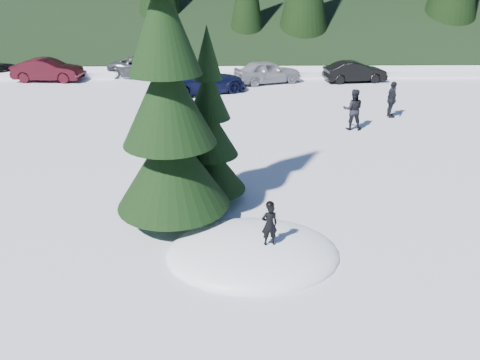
{
  "coord_description": "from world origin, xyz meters",
  "views": [
    {
      "loc": [
        -0.52,
        -10.27,
        6.65
      ],
      "look_at": [
        -0.29,
        2.25,
        1.1
      ],
      "focal_mm": 35.0,
      "sensor_mm": 36.0,
      "label": 1
    }
  ],
  "objects_px": {
    "spruce_tall": "(168,111)",
    "child_skier": "(269,224)",
    "spruce_short": "(210,137)",
    "adult_1": "(392,100)",
    "adult_0": "(353,110)",
    "car_4": "(267,72)",
    "car_2": "(146,67)",
    "car_5": "(355,72)",
    "car_3": "(202,80)",
    "car_1": "(48,70)"
  },
  "relations": [
    {
      "from": "adult_0",
      "to": "car_3",
      "type": "xyz_separation_m",
      "value": [
        -7.33,
        7.3,
        -0.17
      ]
    },
    {
      "from": "spruce_short",
      "to": "car_5",
      "type": "xyz_separation_m",
      "value": [
        8.87,
        17.62,
        -1.43
      ]
    },
    {
      "from": "car_2",
      "to": "car_4",
      "type": "bearing_deg",
      "value": -83.21
    },
    {
      "from": "adult_0",
      "to": "car_4",
      "type": "xyz_separation_m",
      "value": [
        -3.2,
        10.04,
        -0.19
      ]
    },
    {
      "from": "adult_0",
      "to": "car_1",
      "type": "xyz_separation_m",
      "value": [
        -17.81,
        10.93,
        -0.19
      ]
    },
    {
      "from": "adult_1",
      "to": "car_3",
      "type": "relative_size",
      "value": 0.34
    },
    {
      "from": "car_5",
      "to": "car_1",
      "type": "bearing_deg",
      "value": 80.21
    },
    {
      "from": "spruce_short",
      "to": "car_5",
      "type": "bearing_deg",
      "value": 63.28
    },
    {
      "from": "spruce_short",
      "to": "car_3",
      "type": "bearing_deg",
      "value": 94.31
    },
    {
      "from": "spruce_tall",
      "to": "car_2",
      "type": "bearing_deg",
      "value": 101.57
    },
    {
      "from": "adult_1",
      "to": "adult_0",
      "type": "bearing_deg",
      "value": 128.44
    },
    {
      "from": "car_2",
      "to": "spruce_short",
      "type": "bearing_deg",
      "value": -144.96
    },
    {
      "from": "spruce_tall",
      "to": "spruce_short",
      "type": "bearing_deg",
      "value": 54.46
    },
    {
      "from": "spruce_short",
      "to": "car_5",
      "type": "relative_size",
      "value": 1.32
    },
    {
      "from": "car_3",
      "to": "car_5",
      "type": "xyz_separation_m",
      "value": [
        9.97,
        3.02,
        -0.1
      ]
    },
    {
      "from": "spruce_tall",
      "to": "child_skier",
      "type": "distance_m",
      "value": 4.03
    },
    {
      "from": "child_skier",
      "to": "car_2",
      "type": "distance_m",
      "value": 23.74
    },
    {
      "from": "spruce_short",
      "to": "car_1",
      "type": "xyz_separation_m",
      "value": [
        -11.57,
        18.22,
        -1.36
      ]
    },
    {
      "from": "car_5",
      "to": "car_2",
      "type": "bearing_deg",
      "value": 75.29
    },
    {
      "from": "spruce_tall",
      "to": "child_skier",
      "type": "height_order",
      "value": "spruce_tall"
    },
    {
      "from": "child_skier",
      "to": "car_5",
      "type": "distance_m",
      "value": 22.34
    },
    {
      "from": "car_2",
      "to": "adult_0",
      "type": "bearing_deg",
      "value": -116.36
    },
    {
      "from": "spruce_tall",
      "to": "adult_0",
      "type": "xyz_separation_m",
      "value": [
        7.23,
        8.69,
        -2.38
      ]
    },
    {
      "from": "child_skier",
      "to": "car_2",
      "type": "xyz_separation_m",
      "value": [
        -6.81,
        22.75,
        -0.32
      ]
    },
    {
      "from": "spruce_short",
      "to": "car_3",
      "type": "relative_size",
      "value": 1.01
    },
    {
      "from": "child_skier",
      "to": "car_1",
      "type": "distance_m",
      "value": 25.39
    },
    {
      "from": "spruce_tall",
      "to": "spruce_short",
      "type": "xyz_separation_m",
      "value": [
        1.0,
        1.4,
        -1.22
      ]
    },
    {
      "from": "adult_1",
      "to": "car_2",
      "type": "xyz_separation_m",
      "value": [
        -13.87,
        10.01,
        -0.19
      ]
    },
    {
      "from": "adult_0",
      "to": "car_4",
      "type": "relative_size",
      "value": 0.43
    },
    {
      "from": "car_4",
      "to": "car_5",
      "type": "xyz_separation_m",
      "value": [
        5.83,
        0.28,
        -0.08
      ]
    },
    {
      "from": "spruce_tall",
      "to": "spruce_short",
      "type": "distance_m",
      "value": 2.11
    },
    {
      "from": "car_3",
      "to": "car_4",
      "type": "height_order",
      "value": "car_3"
    },
    {
      "from": "adult_0",
      "to": "car_1",
      "type": "bearing_deg",
      "value": -23.8
    },
    {
      "from": "car_1",
      "to": "car_4",
      "type": "height_order",
      "value": "car_4"
    },
    {
      "from": "adult_1",
      "to": "car_5",
      "type": "height_order",
      "value": "adult_1"
    },
    {
      "from": "car_2",
      "to": "car_5",
      "type": "bearing_deg",
      "value": -76.77
    },
    {
      "from": "spruce_tall",
      "to": "child_skier",
      "type": "bearing_deg",
      "value": -39.07
    },
    {
      "from": "adult_1",
      "to": "spruce_short",
      "type": "bearing_deg",
      "value": 136.44
    },
    {
      "from": "car_2",
      "to": "car_4",
      "type": "xyz_separation_m",
      "value": [
        8.26,
        -1.92,
        0.04
      ]
    },
    {
      "from": "spruce_tall",
      "to": "car_5",
      "type": "bearing_deg",
      "value": 62.57
    },
    {
      "from": "car_1",
      "to": "car_2",
      "type": "distance_m",
      "value": 6.43
    },
    {
      "from": "car_1",
      "to": "car_2",
      "type": "relative_size",
      "value": 0.89
    },
    {
      "from": "child_skier",
      "to": "car_2",
      "type": "height_order",
      "value": "child_skier"
    },
    {
      "from": "adult_1",
      "to": "car_3",
      "type": "bearing_deg",
      "value": 60.77
    },
    {
      "from": "adult_1",
      "to": "car_4",
      "type": "height_order",
      "value": "adult_1"
    },
    {
      "from": "spruce_short",
      "to": "adult_1",
      "type": "bearing_deg",
      "value": 46.9
    },
    {
      "from": "child_skier",
      "to": "car_5",
      "type": "relative_size",
      "value": 0.27
    },
    {
      "from": "child_skier",
      "to": "car_5",
      "type": "xyz_separation_m",
      "value": [
        7.29,
        21.11,
        -0.36
      ]
    },
    {
      "from": "child_skier",
      "to": "adult_0",
      "type": "distance_m",
      "value": 11.75
    },
    {
      "from": "adult_1",
      "to": "child_skier",
      "type": "bearing_deg",
      "value": 150.51
    }
  ]
}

